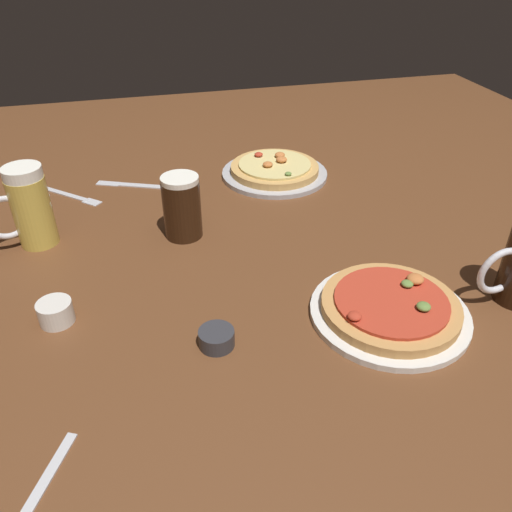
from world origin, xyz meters
name	(u,v)px	position (x,y,z in m)	size (l,w,h in m)	color
ground_plane	(256,270)	(0.00, 0.00, -0.01)	(2.40, 2.40, 0.03)	brown
pizza_plate_near	(390,308)	(0.19, -0.21, 0.02)	(0.28, 0.28, 0.05)	silver
pizza_plate_far	(275,170)	(0.15, 0.39, 0.02)	(0.28, 0.28, 0.05)	#B2B2B7
beer_mug_dark	(29,208)	(-0.43, 0.19, 0.08)	(0.14, 0.08, 0.17)	gold
beer_mug_amber	(182,206)	(-0.12, 0.15, 0.07)	(0.08, 0.13, 0.14)	black
ramekin_sauce	(56,312)	(-0.37, -0.08, 0.02)	(0.06, 0.06, 0.04)	silver
ramekin_butter	(217,338)	(-0.12, -0.21, 0.01)	(0.06, 0.06, 0.03)	#333338
fork_left	(66,194)	(-0.38, 0.41, 0.00)	(0.18, 0.17, 0.01)	silver
knife_right	(136,185)	(-0.21, 0.42, 0.00)	(0.20, 0.10, 0.01)	silver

